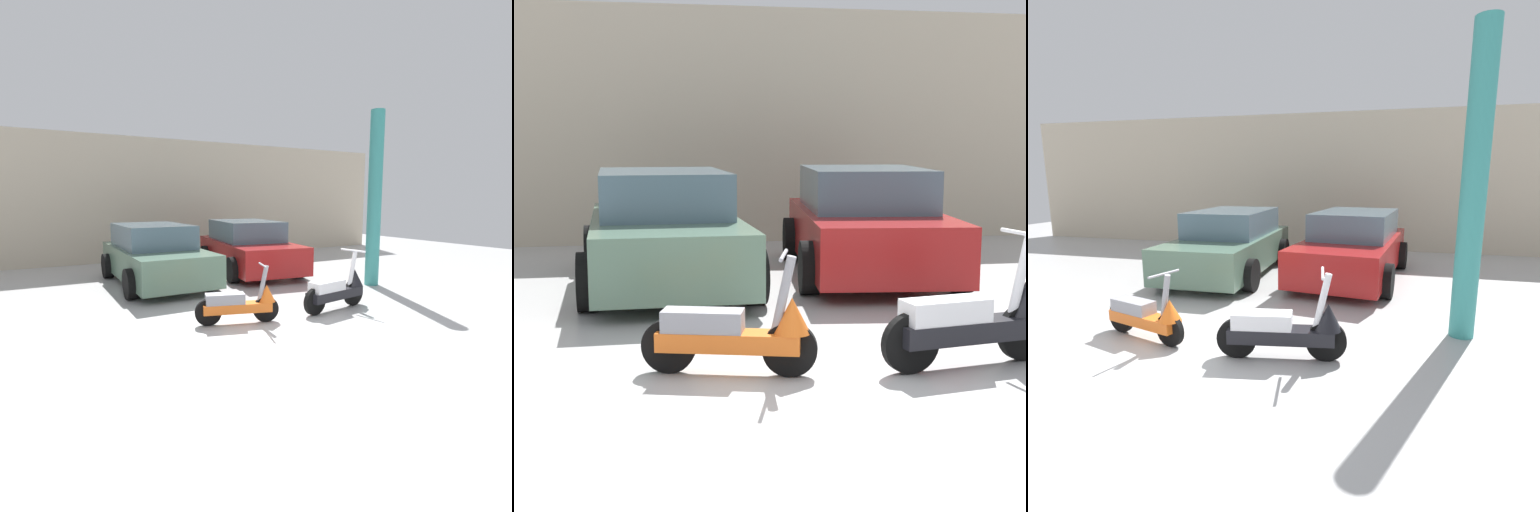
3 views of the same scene
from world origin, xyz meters
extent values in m
plane|color=#B2B2B2|center=(0.00, 0.00, 0.00)|extent=(28.00, 28.00, 0.00)
cube|color=beige|center=(0.00, 8.74, 2.07)|extent=(19.60, 0.12, 4.13)
cylinder|color=black|center=(-0.06, 0.65, 0.22)|extent=(0.45, 0.20, 0.44)
cylinder|color=black|center=(-1.01, 0.92, 0.22)|extent=(0.45, 0.20, 0.44)
cube|color=orange|center=(-0.54, 0.78, 0.28)|extent=(1.18, 0.58, 0.15)
cube|color=gray|center=(-0.73, 0.84, 0.44)|extent=(0.69, 0.43, 0.17)
cylinder|color=gray|center=(-0.11, 0.66, 0.66)|extent=(0.22, 0.13, 0.63)
cylinder|color=gray|center=(-0.11, 0.66, 0.98)|extent=(0.17, 0.50, 0.03)
cone|color=orange|center=(-0.05, 0.64, 0.50)|extent=(0.37, 0.37, 0.29)
cylinder|color=black|center=(1.99, 0.74, 0.25)|extent=(0.50, 0.17, 0.49)
cylinder|color=black|center=(0.91, 0.56, 0.25)|extent=(0.50, 0.17, 0.49)
cube|color=black|center=(1.45, 0.65, 0.31)|extent=(1.32, 0.51, 0.17)
cube|color=white|center=(1.22, 0.61, 0.49)|extent=(0.76, 0.40, 0.19)
cylinder|color=white|center=(1.94, 0.73, 0.74)|extent=(0.24, 0.12, 0.70)
cylinder|color=white|center=(1.94, 0.73, 1.09)|extent=(0.13, 0.57, 0.03)
cone|color=black|center=(2.01, 0.74, 0.56)|extent=(0.38, 0.38, 0.32)
cube|color=#51705B|center=(-0.85, 4.69, 0.54)|extent=(1.87, 4.32, 0.72)
cube|color=slate|center=(-0.86, 4.94, 1.18)|extent=(1.62, 2.43, 0.56)
cylinder|color=black|center=(0.10, 3.38, 0.33)|extent=(0.24, 0.66, 0.65)
cylinder|color=black|center=(-1.76, 3.34, 0.33)|extent=(0.24, 0.66, 0.65)
cylinder|color=black|center=(0.05, 6.04, 0.33)|extent=(0.24, 0.66, 0.65)
cylinder|color=black|center=(-1.81, 6.00, 0.33)|extent=(0.24, 0.66, 0.65)
cube|color=maroon|center=(1.92, 5.02, 0.54)|extent=(2.32, 4.49, 0.72)
cube|color=slate|center=(1.95, 5.27, 1.18)|extent=(1.87, 2.59, 0.56)
cylinder|color=black|center=(2.68, 3.58, 0.33)|extent=(0.31, 0.68, 0.66)
cylinder|color=black|center=(0.83, 3.81, 0.33)|extent=(0.31, 0.68, 0.66)
cylinder|color=black|center=(3.01, 6.23, 0.33)|extent=(0.31, 0.68, 0.66)
cylinder|color=black|center=(1.17, 6.46, 0.33)|extent=(0.31, 0.68, 0.66)
cylinder|color=teal|center=(3.72, 1.99, 2.07)|extent=(0.33, 0.33, 4.13)
camera|label=1|loc=(-3.40, -5.05, 2.07)|focal=28.00mm
camera|label=2|loc=(-1.30, -5.26, 1.90)|focal=55.00mm
camera|label=3|loc=(2.64, -3.78, 2.19)|focal=28.00mm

